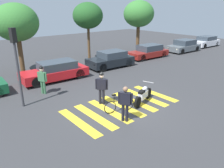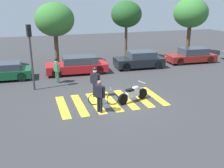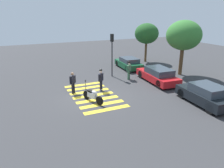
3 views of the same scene
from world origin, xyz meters
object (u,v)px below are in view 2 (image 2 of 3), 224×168
officer_by_motorcycle (100,94)px  traffic_light_pole (30,47)px  police_motorcycle (133,94)px  officer_on_foot (95,80)px  pedestrian_bystander (57,69)px  car_black_suv (139,60)px  car_green_compact (3,72)px  car_maroon_wagon (191,56)px  car_red_convertible (77,65)px  leaning_bicycle (103,99)px

officer_by_motorcycle → traffic_light_pole: (-3.03, 4.62, 1.77)m
police_motorcycle → officer_on_foot: bearing=143.8°
pedestrian_bystander → car_black_suv: size_ratio=0.42×
police_motorcycle → car_green_compact: bearing=136.9°
traffic_light_pole → police_motorcycle: bearing=-36.3°
car_green_compact → car_black_suv: 10.59m
police_motorcycle → car_maroon_wagon: car_maroon_wagon is taller
car_red_convertible → traffic_light_pole: 4.92m
officer_on_foot → car_red_convertible: bearing=90.1°
officer_on_foot → pedestrian_bystander: size_ratio=1.05×
police_motorcycle → officer_on_foot: officer_on_foot is taller
police_motorcycle → car_green_compact: 9.79m
leaning_bicycle → officer_on_foot: size_ratio=0.88×
car_green_compact → police_motorcycle: bearing=-43.1°
leaning_bicycle → car_green_compact: 8.59m
leaning_bicycle → traffic_light_pole: bearing=132.7°
leaning_bicycle → traffic_light_pole: traffic_light_pole is taller
officer_by_motorcycle → police_motorcycle: bearing=21.2°
car_maroon_wagon → car_black_suv: bearing=-176.5°
leaning_bicycle → traffic_light_pole: 5.63m
car_red_convertible → car_maroon_wagon: 10.55m
police_motorcycle → pedestrian_bystander: size_ratio=1.16×
car_red_convertible → leaning_bicycle: bearing=-89.0°
officer_on_foot → officer_by_motorcycle: bearing=-98.7°
police_motorcycle → car_black_suv: size_ratio=0.49×
car_maroon_wagon → car_red_convertible: bearing=-177.5°
pedestrian_bystander → traffic_light_pole: traffic_light_pole is taller
officer_on_foot → police_motorcycle: bearing=-36.2°
officer_on_foot → officer_by_motorcycle: (-0.33, -2.16, -0.09)m
car_black_suv → officer_by_motorcycle: bearing=-125.9°
police_motorcycle → car_green_compact: car_green_compact is taller
car_green_compact → traffic_light_pole: traffic_light_pole is taller
officer_by_motorcycle → car_maroon_wagon: 13.50m
leaning_bicycle → car_black_suv: size_ratio=0.39×
car_black_suv → car_maroon_wagon: car_black_suv is taller
officer_by_motorcycle → car_maroon_wagon: officer_by_motorcycle is taller
traffic_light_pole → car_black_suv: bearing=19.7°
officer_by_motorcycle → traffic_light_pole: 5.81m
officer_by_motorcycle → traffic_light_pole: size_ratio=0.42×
officer_on_foot → car_green_compact: (-5.34, 5.36, -0.45)m
car_maroon_wagon → pedestrian_bystander: bearing=-168.9°
police_motorcycle → officer_on_foot: (-1.81, 1.33, 0.60)m
officer_on_foot → pedestrian_bystander: (-1.79, 3.45, -0.07)m
officer_on_foot → pedestrian_bystander: bearing=117.3°
officer_by_motorcycle → car_maroon_wagon: size_ratio=0.38×
leaning_bicycle → car_red_convertible: bearing=91.0°
pedestrian_bystander → leaning_bicycle: bearing=-68.3°
police_motorcycle → officer_by_motorcycle: (-2.14, -0.83, 0.51)m
pedestrian_bystander → traffic_light_pole: bearing=-148.0°
traffic_light_pole → car_maroon_wagon: bearing=13.8°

